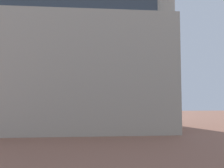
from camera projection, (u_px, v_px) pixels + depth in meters
The scene contains 1 object.
landmark_building at pixel (68, 61), 31.00m from camera, with size 26.86×14.24×34.05m.
Camera 1 is at (-0.67, 0.12, 4.32)m, focal length 34.44 mm.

